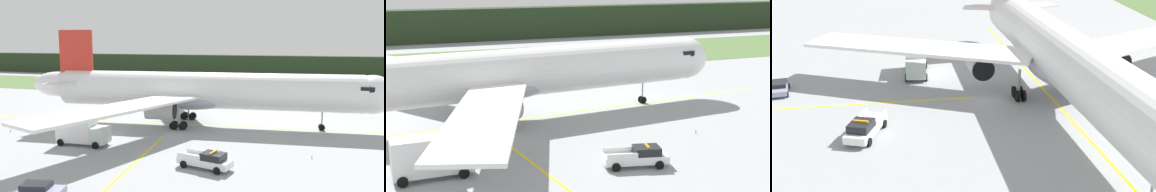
# 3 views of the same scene
# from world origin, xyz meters

# --- Properties ---
(ground) EXTENTS (320.00, 320.00, 0.00)m
(ground) POSITION_xyz_m (0.00, 0.00, 0.00)
(ground) COLOR #989B9D
(grass_verge) EXTENTS (320.00, 32.08, 0.04)m
(grass_verge) POSITION_xyz_m (0.00, 51.99, 0.02)
(grass_verge) COLOR #506E3A
(grass_verge) RESTS_ON ground
(distant_tree_line) EXTENTS (288.00, 6.62, 8.07)m
(distant_tree_line) POSITION_xyz_m (0.00, 85.97, 4.03)
(distant_tree_line) COLOR #25351F
(distant_tree_line) RESTS_ON ground
(taxiway_centerline_main) EXTENTS (73.31, 7.82, 0.01)m
(taxiway_centerline_main) POSITION_xyz_m (2.83, 7.68, 0.00)
(taxiway_centerline_main) COLOR yellow
(taxiway_centerline_main) RESTS_ON ground
(airliner) EXTENTS (56.51, 53.18, 14.83)m
(airliner) POSITION_xyz_m (2.18, 7.61, 5.35)
(airliner) COLOR white
(airliner) RESTS_ON ground
(ops_pickup_truck) EXTENTS (5.99, 3.32, 1.94)m
(ops_pickup_truck) POSITION_xyz_m (8.27, -11.53, 0.90)
(ops_pickup_truck) COLOR white
(ops_pickup_truck) RESTS_ON ground
(catering_truck) EXTENTS (6.59, 2.82, 3.74)m
(catering_truck) POSITION_xyz_m (-9.07, -7.61, 1.87)
(catering_truck) COLOR silver
(catering_truck) RESTS_ON ground
(taxiway_edge_light_east) EXTENTS (0.12, 0.12, 0.41)m
(taxiway_edge_light_east) POSITION_xyz_m (18.69, -5.13, 0.22)
(taxiway_edge_light_east) COLOR yellow
(taxiway_edge_light_east) RESTS_ON ground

